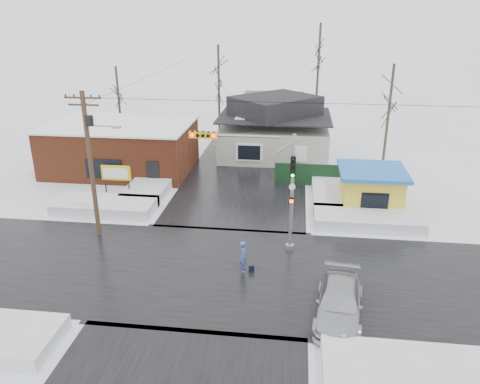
# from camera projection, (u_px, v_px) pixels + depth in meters

# --- Properties ---
(ground) EXTENTS (120.00, 120.00, 0.00)m
(ground) POSITION_uv_depth(u_px,v_px,m) (214.00, 271.00, 25.42)
(ground) COLOR white
(ground) RESTS_ON ground
(road_ns) EXTENTS (10.00, 120.00, 0.02)m
(road_ns) POSITION_uv_depth(u_px,v_px,m) (214.00, 271.00, 25.41)
(road_ns) COLOR black
(road_ns) RESTS_ON ground
(road_ew) EXTENTS (120.00, 10.00, 0.02)m
(road_ew) POSITION_uv_depth(u_px,v_px,m) (214.00, 271.00, 25.41)
(road_ew) COLOR black
(road_ew) RESTS_ON ground
(snowbank_nw) EXTENTS (7.00, 3.00, 0.80)m
(snowbank_nw) POSITION_uv_depth(u_px,v_px,m) (105.00, 206.00, 32.77)
(snowbank_nw) COLOR white
(snowbank_nw) RESTS_ON ground
(snowbank_ne) EXTENTS (7.00, 3.00, 0.80)m
(snowbank_ne) POSITION_uv_depth(u_px,v_px,m) (368.00, 219.00, 30.70)
(snowbank_ne) COLOR white
(snowbank_ne) RESTS_ON ground
(snowbank_se) EXTENTS (7.00, 3.00, 0.70)m
(snowbank_se) POSITION_uv_depth(u_px,v_px,m) (415.00, 374.00, 17.79)
(snowbank_se) COLOR white
(snowbank_se) RESTS_ON ground
(snowbank_nside_w) EXTENTS (3.00, 8.00, 0.80)m
(snowbank_nside_w) POSITION_uv_depth(u_px,v_px,m) (154.00, 183.00, 37.16)
(snowbank_nside_w) COLOR white
(snowbank_nside_w) RESTS_ON ground
(snowbank_nside_e) EXTENTS (3.00, 8.00, 0.80)m
(snowbank_nside_e) POSITION_uv_depth(u_px,v_px,m) (332.00, 191.00, 35.55)
(snowbank_nside_e) COLOR white
(snowbank_nside_e) RESTS_ON ground
(traffic_signal) EXTENTS (6.05, 0.68, 7.00)m
(traffic_signal) POSITION_uv_depth(u_px,v_px,m) (265.00, 176.00, 26.21)
(traffic_signal) COLOR gray
(traffic_signal) RESTS_ON ground
(utility_pole) EXTENTS (3.15, 0.44, 9.00)m
(utility_pole) POSITION_uv_depth(u_px,v_px,m) (91.00, 157.00, 27.69)
(utility_pole) COLOR #382619
(utility_pole) RESTS_ON ground
(brick_building) EXTENTS (12.20, 8.20, 4.12)m
(brick_building) POSITION_uv_depth(u_px,v_px,m) (121.00, 147.00, 40.69)
(brick_building) COLOR brown
(brick_building) RESTS_ON ground
(marquee_sign) EXTENTS (2.20, 0.21, 2.55)m
(marquee_sign) POSITION_uv_depth(u_px,v_px,m) (116.00, 174.00, 34.51)
(marquee_sign) COLOR black
(marquee_sign) RESTS_ON ground
(house) EXTENTS (10.40, 8.40, 5.76)m
(house) POSITION_uv_depth(u_px,v_px,m) (275.00, 129.00, 44.54)
(house) COLOR #ACA99B
(house) RESTS_ON ground
(kiosk) EXTENTS (4.60, 4.60, 2.88)m
(kiosk) POSITION_uv_depth(u_px,v_px,m) (371.00, 188.00, 33.02)
(kiosk) COLOR gold
(kiosk) RESTS_ON ground
(fence) EXTENTS (8.00, 0.12, 1.80)m
(fence) POSITION_uv_depth(u_px,v_px,m) (325.00, 175.00, 37.27)
(fence) COLOR black
(fence) RESTS_ON ground
(tree_far_left) EXTENTS (3.00, 3.00, 10.00)m
(tree_far_left) POSITION_uv_depth(u_px,v_px,m) (218.00, 66.00, 46.98)
(tree_far_left) COLOR #332821
(tree_far_left) RESTS_ON ground
(tree_far_mid) EXTENTS (3.00, 3.00, 12.00)m
(tree_far_mid) POSITION_uv_depth(u_px,v_px,m) (319.00, 49.00, 47.09)
(tree_far_mid) COLOR #332821
(tree_far_mid) RESTS_ON ground
(tree_far_right) EXTENTS (3.00, 3.00, 9.00)m
(tree_far_right) POSITION_uv_depth(u_px,v_px,m) (392.00, 86.00, 39.89)
(tree_far_right) COLOR #332821
(tree_far_right) RESTS_ON ground
(tree_far_west) EXTENTS (3.00, 3.00, 8.00)m
(tree_far_west) POSITION_uv_depth(u_px,v_px,m) (117.00, 83.00, 46.86)
(tree_far_west) COLOR #332821
(tree_far_west) RESTS_ON ground
(pedestrian) EXTENTS (0.53, 0.71, 1.77)m
(pedestrian) POSITION_uv_depth(u_px,v_px,m) (244.00, 257.00, 25.10)
(pedestrian) COLOR #38509D
(pedestrian) RESTS_ON ground
(car) EXTENTS (2.68, 5.33, 1.49)m
(car) POSITION_uv_depth(u_px,v_px,m) (339.00, 303.00, 21.38)
(car) COLOR #A8ABB0
(car) RESTS_ON ground
(shopping_bag) EXTENTS (0.30, 0.21, 0.35)m
(shopping_bag) POSITION_uv_depth(u_px,v_px,m) (251.00, 269.00, 25.26)
(shopping_bag) COLOR black
(shopping_bag) RESTS_ON ground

